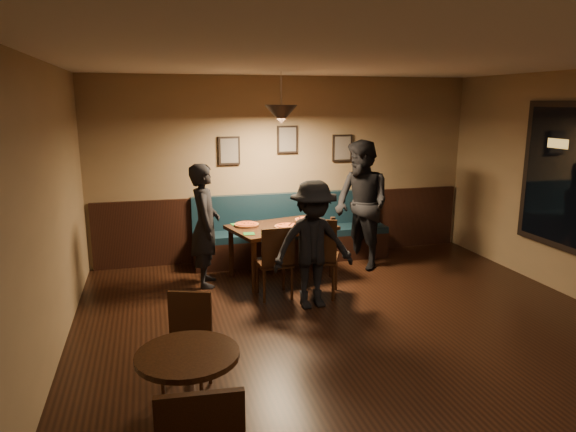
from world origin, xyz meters
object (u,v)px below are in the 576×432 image
at_px(diner_left, 205,225).
at_px(diner_front, 313,245).
at_px(cafe_chair_far, 186,347).
at_px(diner_right, 362,205).
at_px(dining_table, 282,251).
at_px(booth_bench, 292,229).
at_px(cafe_table, 190,402).
at_px(chair_near_right, 320,256).
at_px(tabasco_bottle, 315,220).
at_px(chair_near_left, 274,261).
at_px(soda_glass, 333,222).

height_order(diner_left, diner_front, diner_left).
xyz_separation_m(diner_left, cafe_chair_far, (-0.46, -2.64, -0.40)).
xyz_separation_m(diner_right, cafe_chair_far, (-2.75, -2.82, -0.52)).
distance_m(dining_table, cafe_chair_far, 3.09).
relative_size(diner_right, cafe_chair_far, 2.23).
xyz_separation_m(booth_bench, cafe_chair_far, (-1.86, -3.40, -0.08)).
distance_m(diner_left, cafe_table, 3.46).
bearing_deg(booth_bench, cafe_chair_far, -118.65).
height_order(chair_near_right, tabasco_bottle, chair_near_right).
relative_size(booth_bench, diner_right, 1.59).
distance_m(chair_near_right, cafe_chair_far, 2.62).
height_order(diner_right, diner_front, diner_right).
bearing_deg(diner_front, chair_near_right, 57.02).
distance_m(diner_front, cafe_chair_far, 2.25).
height_order(dining_table, cafe_table, cafe_table).
xyz_separation_m(booth_bench, diner_right, (0.90, -0.57, 0.44)).
bearing_deg(chair_near_right, diner_left, 175.77).
relative_size(dining_table, diner_right, 0.73).
xyz_separation_m(booth_bench, chair_near_left, (-0.62, -1.42, -0.03)).
distance_m(diner_left, diner_right, 2.31).
bearing_deg(soda_glass, chair_near_left, -155.16).
relative_size(diner_right, soda_glass, 12.83).
distance_m(diner_right, cafe_table, 4.57).
bearing_deg(soda_glass, cafe_chair_far, -131.94).
bearing_deg(cafe_table, chair_near_right, 55.34).
xyz_separation_m(chair_near_right, tabasco_bottle, (0.19, 0.76, 0.28)).
distance_m(chair_near_left, diner_left, 1.08).
xyz_separation_m(chair_near_right, cafe_chair_far, (-1.80, -1.89, -0.09)).
bearing_deg(tabasco_bottle, chair_near_left, -138.04).
bearing_deg(soda_glass, diner_front, -122.84).
relative_size(diner_right, diner_front, 1.23).
height_order(tabasco_bottle, cafe_table, tabasco_bottle).
distance_m(booth_bench, tabasco_bottle, 0.81).
xyz_separation_m(chair_near_left, diner_front, (0.37, -0.44, 0.30)).
bearing_deg(soda_glass, chair_near_right, -124.89).
relative_size(diner_right, tabasco_bottle, 15.58).
relative_size(chair_near_left, diner_left, 0.57).
bearing_deg(diner_left, cafe_table, 178.29).
xyz_separation_m(diner_left, soda_glass, (1.70, -0.23, -0.01)).
bearing_deg(chair_near_right, cafe_chair_far, -108.81).
distance_m(chair_near_right, diner_front, 0.48).
height_order(dining_table, diner_front, diner_front).
xyz_separation_m(diner_right, diner_front, (-1.15, -1.28, -0.18)).
bearing_deg(diner_left, dining_table, -80.76).
bearing_deg(diner_right, cafe_table, -55.44).
distance_m(dining_table, soda_glass, 0.84).
distance_m(dining_table, diner_right, 1.38).
relative_size(diner_right, cafe_table, 2.51).
bearing_deg(tabasco_bottle, diner_front, -109.15).
height_order(chair_near_right, diner_left, diner_left).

